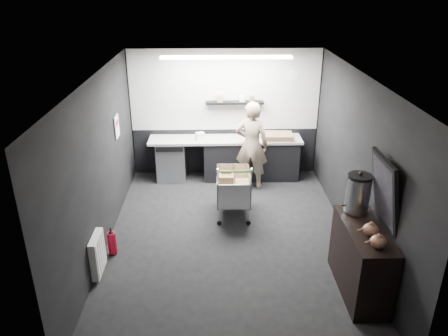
{
  "coord_description": "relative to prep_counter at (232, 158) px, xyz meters",
  "views": [
    {
      "loc": [
        -0.25,
        -6.19,
        4.02
      ],
      "look_at": [
        -0.08,
        0.4,
        1.12
      ],
      "focal_mm": 35.0,
      "sensor_mm": 36.0,
      "label": 1
    }
  ],
  "objects": [
    {
      "name": "floating_shelf",
      "position": [
        0.06,
        0.2,
        1.16
      ],
      "size": [
        1.2,
        0.22,
        0.04
      ],
      "primitive_type": "cube",
      "color": "black",
      "rests_on": "wall_back"
    },
    {
      "name": "poster_red_band",
      "position": [
        -2.11,
        -1.12,
        1.16
      ],
      "size": [
        0.02,
        0.22,
        0.1
      ],
      "primitive_type": "cube",
      "color": "red",
      "rests_on": "poster"
    },
    {
      "name": "ceiling_strip",
      "position": [
        -0.14,
        -0.57,
        2.21
      ],
      "size": [
        2.4,
        0.2,
        0.04
      ],
      "primitive_type": "cube",
      "color": "white",
      "rests_on": "ceiling"
    },
    {
      "name": "wall_back",
      "position": [
        -0.14,
        0.33,
        0.89
      ],
      "size": [
        5.5,
        0.0,
        5.5
      ],
      "primitive_type": "plane",
      "rotation": [
        1.57,
        0.0,
        0.0
      ],
      "color": "black",
      "rests_on": "floor"
    },
    {
      "name": "person",
      "position": [
        0.38,
        -0.45,
        0.45
      ],
      "size": [
        0.75,
        0.59,
        1.82
      ],
      "primitive_type": "imported",
      "rotation": [
        0.0,
        0.0,
        2.88
      ],
      "color": "beige",
      "rests_on": "floor"
    },
    {
      "name": "dado_panel",
      "position": [
        -0.14,
        0.31,
        0.04
      ],
      "size": [
        3.95,
        0.02,
        1.0
      ],
      "primitive_type": "cube",
      "color": "black",
      "rests_on": "wall_back"
    },
    {
      "name": "kitchen_wall_panel",
      "position": [
        -0.14,
        0.31,
        1.39
      ],
      "size": [
        3.95,
        0.02,
        1.7
      ],
      "primitive_type": "cube",
      "color": "silver",
      "rests_on": "wall_back"
    },
    {
      "name": "fire_extinguisher",
      "position": [
        -1.99,
        -2.81,
        -0.24
      ],
      "size": [
        0.14,
        0.14,
        0.45
      ],
      "color": "#AA0B1D",
      "rests_on": "floor"
    },
    {
      "name": "wall_clock",
      "position": [
        1.26,
        0.3,
        1.69
      ],
      "size": [
        0.2,
        0.03,
        0.2
      ],
      "primitive_type": "cylinder",
      "rotation": [
        1.57,
        0.0,
        0.0
      ],
      "color": "white",
      "rests_on": "wall_back"
    },
    {
      "name": "floor",
      "position": [
        -0.14,
        -2.42,
        -0.46
      ],
      "size": [
        5.5,
        5.5,
        0.0
      ],
      "primitive_type": "plane",
      "color": "black",
      "rests_on": "ground"
    },
    {
      "name": "radiator",
      "position": [
        -2.08,
        -3.32,
        -0.11
      ],
      "size": [
        0.1,
        0.5,
        0.6
      ],
      "primitive_type": "cube",
      "color": "white",
      "rests_on": "wall_left"
    },
    {
      "name": "ceiling",
      "position": [
        -0.14,
        -2.42,
        2.24
      ],
      "size": [
        5.5,
        5.5,
        0.0
      ],
      "primitive_type": "plane",
      "rotation": [
        3.14,
        0.0,
        0.0
      ],
      "color": "silver",
      "rests_on": "wall_back"
    },
    {
      "name": "shopping_cart",
      "position": [
        -0.04,
        -1.57,
        0.06
      ],
      "size": [
        0.6,
        0.99,
        1.09
      ],
      "color": "silver",
      "rests_on": "floor"
    },
    {
      "name": "sideboard",
      "position": [
        1.61,
        -3.72,
        0.17
      ],
      "size": [
        0.57,
        1.32,
        1.98
      ],
      "color": "black",
      "rests_on": "floor"
    },
    {
      "name": "white_container",
      "position": [
        -0.66,
        -0.05,
        0.52
      ],
      "size": [
        0.21,
        0.18,
        0.15
      ],
      "primitive_type": "cube",
      "rotation": [
        0.0,
        0.0,
        0.35
      ],
      "color": "white",
      "rests_on": "prep_counter"
    },
    {
      "name": "wall_left",
      "position": [
        -2.14,
        -2.42,
        0.89
      ],
      "size": [
        0.0,
        5.5,
        5.5
      ],
      "primitive_type": "plane",
      "rotation": [
        1.57,
        0.0,
        1.57
      ],
      "color": "black",
      "rests_on": "floor"
    },
    {
      "name": "pink_tub",
      "position": [
        0.47,
        0.0,
        0.53
      ],
      "size": [
        0.18,
        0.18,
        0.18
      ],
      "primitive_type": "cylinder",
      "color": "silver",
      "rests_on": "prep_counter"
    },
    {
      "name": "prep_counter",
      "position": [
        0.0,
        0.0,
        0.0
      ],
      "size": [
        3.2,
        0.61,
        0.9
      ],
      "color": "black",
      "rests_on": "floor"
    },
    {
      "name": "wall_front",
      "position": [
        -0.14,
        -5.17,
        0.89
      ],
      "size": [
        5.5,
        0.0,
        5.5
      ],
      "primitive_type": "plane",
      "rotation": [
        -1.57,
        0.0,
        0.0
      ],
      "color": "black",
      "rests_on": "floor"
    },
    {
      "name": "wall_right",
      "position": [
        1.86,
        -2.42,
        0.89
      ],
      "size": [
        0.0,
        5.5,
        5.5
      ],
      "primitive_type": "plane",
      "rotation": [
        1.57,
        0.0,
        -1.57
      ],
      "color": "black",
      "rests_on": "floor"
    },
    {
      "name": "cardboard_box",
      "position": [
        0.98,
        -0.05,
        0.5
      ],
      "size": [
        0.58,
        0.45,
        0.11
      ],
      "primitive_type": "cube",
      "rotation": [
        0.0,
        0.0,
        -0.03
      ],
      "color": "#8B684A",
      "rests_on": "prep_counter"
    },
    {
      "name": "poster",
      "position": [
        -2.12,
        -1.12,
        1.09
      ],
      "size": [
        0.02,
        0.3,
        0.4
      ],
      "primitive_type": "cube",
      "color": "white",
      "rests_on": "wall_left"
    }
  ]
}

